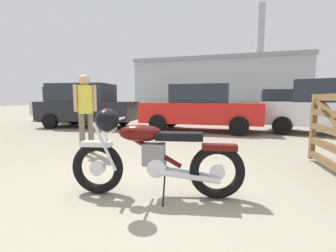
# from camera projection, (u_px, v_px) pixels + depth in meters

# --- Properties ---
(ground_plane) EXTENTS (80.00, 80.00, 0.00)m
(ground_plane) POSITION_uv_depth(u_px,v_px,m) (145.00, 197.00, 2.76)
(ground_plane) COLOR gray
(vintage_motorcycle) EXTENTS (2.05, 0.83, 1.07)m
(vintage_motorcycle) POSITION_uv_depth(u_px,v_px,m) (151.00, 156.00, 2.73)
(vintage_motorcycle) COLOR black
(vintage_motorcycle) RESTS_ON ground_plane
(bystander) EXTENTS (0.34, 0.35, 1.66)m
(bystander) POSITION_uv_depth(u_px,v_px,m) (85.00, 106.00, 4.84)
(bystander) COLOR #706656
(bystander) RESTS_ON ground_plane
(pale_sedan_back) EXTENTS (4.30, 2.13, 1.67)m
(pale_sedan_back) POSITION_uv_depth(u_px,v_px,m) (200.00, 108.00, 8.47)
(pale_sedan_back) COLOR black
(pale_sedan_back) RESTS_ON ground_plane
(dark_sedan_left) EXTENTS (4.12, 2.32, 1.78)m
(dark_sedan_left) POSITION_uv_depth(u_px,v_px,m) (87.00, 105.00, 9.65)
(dark_sedan_left) COLOR black
(dark_sedan_left) RESTS_ON ground_plane
(white_estate_far) EXTENTS (4.01, 2.04, 1.78)m
(white_estate_far) POSITION_uv_depth(u_px,v_px,m) (70.00, 104.00, 12.22)
(white_estate_far) COLOR black
(white_estate_far) RESTS_ON ground_plane
(blue_hatchback_right) EXTENTS (4.15, 2.39, 1.78)m
(blue_hatchback_right) POSITION_uv_depth(u_px,v_px,m) (330.00, 107.00, 7.51)
(blue_hatchback_right) COLOR black
(blue_hatchback_right) RESTS_ON ground_plane
(silver_sedan_mid) EXTENTS (4.25, 2.02, 1.67)m
(silver_sedan_mid) POSITION_uv_depth(u_px,v_px,m) (280.00, 105.00, 12.60)
(silver_sedan_mid) COLOR black
(silver_sedan_mid) RESTS_ON ground_plane
(industrial_building) EXTENTS (23.24, 13.28, 14.39)m
(industrial_building) POSITION_uv_depth(u_px,v_px,m) (219.00, 84.00, 35.00)
(industrial_building) COLOR #9EA0A8
(industrial_building) RESTS_ON ground_plane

